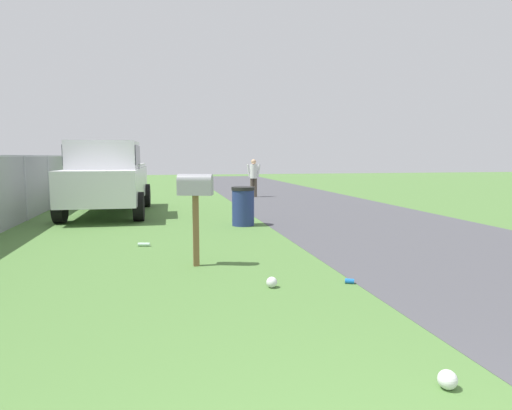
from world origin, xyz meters
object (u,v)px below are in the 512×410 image
at_px(trash_bin, 243,206).
at_px(pedestrian, 254,175).
at_px(mailbox, 195,192).
at_px(pickup_truck, 107,176).

height_order(trash_bin, pedestrian, pedestrian).
height_order(mailbox, pedestrian, pedestrian).
relative_size(mailbox, pedestrian, 0.91).
bearing_deg(mailbox, trash_bin, -3.68).
height_order(pickup_truck, trash_bin, pickup_truck).
height_order(mailbox, trash_bin, mailbox).
relative_size(pickup_truck, pedestrian, 3.24).
distance_m(pickup_truck, trash_bin, 4.48).
bearing_deg(trash_bin, pedestrian, -13.62).
bearing_deg(pedestrian, trash_bin, -3.64).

